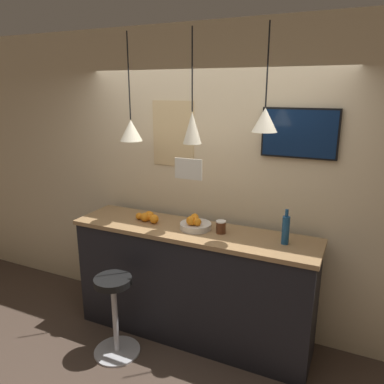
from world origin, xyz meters
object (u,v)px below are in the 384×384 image
at_px(mounted_tv, 299,133).
at_px(fruit_bowl, 195,224).
at_px(spread_jar, 221,227).
at_px(bar_stool, 114,307).
at_px(juice_bottle, 286,229).

bearing_deg(mounted_tv, fruit_bowl, -158.19).
relative_size(fruit_bowl, spread_jar, 2.51).
height_order(bar_stool, juice_bottle, juice_bottle).
xyz_separation_m(bar_stool, fruit_bowl, (0.53, 0.54, 0.68)).
bearing_deg(spread_jar, juice_bottle, -0.00).
relative_size(spread_jar, mounted_tv, 0.18).
bearing_deg(juice_bottle, mounted_tv, 89.73).
xyz_separation_m(fruit_bowl, spread_jar, (0.25, 0.01, 0.01)).
height_order(fruit_bowl, juice_bottle, juice_bottle).
distance_m(bar_stool, mounted_tv, 2.19).
bearing_deg(juice_bottle, spread_jar, 180.00).
bearing_deg(juice_bottle, bar_stool, -157.63).
relative_size(bar_stool, mounted_tv, 1.19).
bearing_deg(mounted_tv, bar_stool, -147.20).
bearing_deg(spread_jar, fruit_bowl, -177.63).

